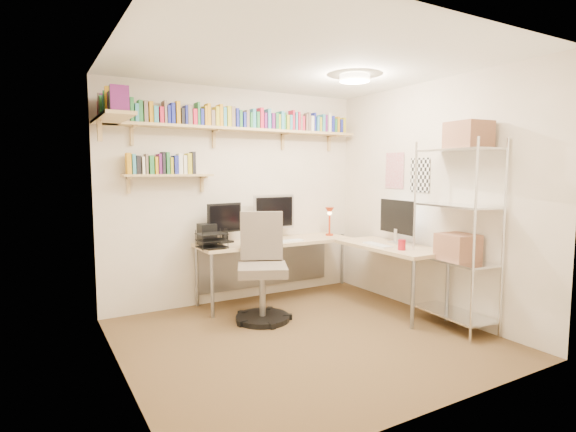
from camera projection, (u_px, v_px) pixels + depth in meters
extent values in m
plane|color=#4E3A21|center=(305.00, 338.00, 4.17)|extent=(3.20, 3.20, 0.00)
cube|color=beige|center=(238.00, 196.00, 5.34)|extent=(3.20, 0.04, 2.50)
cube|color=beige|center=(119.00, 212.00, 3.25)|extent=(0.04, 3.00, 2.50)
cube|color=beige|center=(430.00, 198.00, 4.85)|extent=(0.04, 3.00, 2.50)
cube|color=beige|center=(436.00, 219.00, 2.76)|extent=(3.20, 0.04, 2.50)
cube|color=white|center=(306.00, 61.00, 3.92)|extent=(3.20, 3.00, 0.04)
cube|color=silver|center=(394.00, 171.00, 5.29)|extent=(0.01, 0.30, 0.42)
cube|color=white|center=(420.00, 175.00, 4.95)|extent=(0.01, 0.28, 0.38)
cylinder|color=#FFEAC6|center=(355.00, 78.00, 4.45)|extent=(0.30, 0.30, 0.06)
cube|color=tan|center=(242.00, 130.00, 5.15)|extent=(3.05, 0.25, 0.03)
cube|color=tan|center=(112.00, 118.00, 4.05)|extent=(0.25, 1.00, 0.03)
cube|color=tan|center=(168.00, 175.00, 4.80)|extent=(0.95, 0.20, 0.02)
cube|color=tan|center=(132.00, 132.00, 4.62)|extent=(0.03, 0.20, 0.20)
cube|color=tan|center=(215.00, 135.00, 5.07)|extent=(0.03, 0.20, 0.20)
cube|color=tan|center=(284.00, 138.00, 5.52)|extent=(0.03, 0.20, 0.20)
cube|color=tan|center=(331.00, 140.00, 5.87)|extent=(0.03, 0.20, 0.20)
cube|color=#1D269A|center=(105.00, 112.00, 4.41)|extent=(0.04, 0.11, 0.17)
cube|color=black|center=(110.00, 109.00, 4.43)|extent=(0.04, 0.14, 0.24)
cube|color=red|center=(116.00, 112.00, 4.46)|extent=(0.04, 0.13, 0.19)
cube|color=#28783C|center=(122.00, 113.00, 4.49)|extent=(0.04, 0.13, 0.19)
cube|color=#796458|center=(126.00, 113.00, 4.51)|extent=(0.04, 0.15, 0.18)
cube|color=#28783C|center=(131.00, 110.00, 4.53)|extent=(0.04, 0.14, 0.24)
cube|color=teal|center=(136.00, 113.00, 4.56)|extent=(0.03, 0.14, 0.19)
cube|color=#28783C|center=(140.00, 112.00, 4.58)|extent=(0.04, 0.12, 0.22)
cube|color=#796458|center=(145.00, 112.00, 4.60)|extent=(0.04, 0.11, 0.22)
cube|color=orange|center=(150.00, 113.00, 4.63)|extent=(0.04, 0.11, 0.22)
cube|color=teal|center=(155.00, 115.00, 4.65)|extent=(0.04, 0.14, 0.18)
cube|color=red|center=(160.00, 116.00, 4.68)|extent=(0.04, 0.15, 0.17)
cube|color=#796458|center=(164.00, 113.00, 4.70)|extent=(0.03, 0.15, 0.24)
cube|color=#1D269A|center=(168.00, 115.00, 4.72)|extent=(0.03, 0.14, 0.19)
cube|color=#1D269A|center=(172.00, 114.00, 4.74)|extent=(0.04, 0.12, 0.22)
cube|color=orange|center=(177.00, 113.00, 4.77)|extent=(0.04, 0.13, 0.24)
cube|color=black|center=(182.00, 117.00, 4.80)|extent=(0.04, 0.12, 0.18)
cube|color=#1D269A|center=(185.00, 116.00, 4.81)|extent=(0.02, 0.13, 0.20)
cube|color=#796458|center=(189.00, 115.00, 4.83)|extent=(0.04, 0.12, 0.21)
cube|color=red|center=(194.00, 118.00, 4.86)|extent=(0.04, 0.14, 0.17)
cube|color=#28783C|center=(197.00, 114.00, 4.88)|extent=(0.02, 0.14, 0.25)
cube|color=#1D269A|center=(201.00, 118.00, 4.90)|extent=(0.04, 0.13, 0.18)
cube|color=orange|center=(204.00, 116.00, 4.92)|extent=(0.03, 0.14, 0.21)
cube|color=orange|center=(207.00, 115.00, 4.94)|extent=(0.03, 0.12, 0.24)
cube|color=#796458|center=(211.00, 119.00, 4.96)|extent=(0.04, 0.13, 0.18)
cube|color=gold|center=(216.00, 117.00, 4.99)|extent=(0.04, 0.14, 0.22)
cube|color=orange|center=(219.00, 116.00, 5.01)|extent=(0.04, 0.14, 0.24)
cube|color=teal|center=(223.00, 118.00, 5.03)|extent=(0.04, 0.14, 0.21)
cube|color=gold|center=(227.00, 117.00, 5.05)|extent=(0.04, 0.15, 0.23)
cube|color=#796458|center=(232.00, 117.00, 5.08)|extent=(0.04, 0.12, 0.23)
cube|color=#1D269A|center=(236.00, 118.00, 5.11)|extent=(0.03, 0.13, 0.22)
cube|color=#28783C|center=(239.00, 119.00, 5.13)|extent=(0.03, 0.14, 0.20)
cube|color=#1D269A|center=(242.00, 121.00, 5.15)|extent=(0.03, 0.15, 0.18)
cube|color=#796458|center=(246.00, 120.00, 5.17)|extent=(0.04, 0.14, 0.20)
cube|color=#28783C|center=(249.00, 121.00, 5.19)|extent=(0.03, 0.14, 0.18)
cube|color=teal|center=(253.00, 119.00, 5.21)|extent=(0.04, 0.11, 0.23)
cube|color=#28783C|center=(256.00, 121.00, 5.24)|extent=(0.03, 0.14, 0.19)
cube|color=red|center=(260.00, 119.00, 5.26)|extent=(0.04, 0.13, 0.24)
cube|color=#631A63|center=(264.00, 121.00, 5.29)|extent=(0.03, 0.13, 0.19)
cube|color=teal|center=(267.00, 119.00, 5.31)|extent=(0.04, 0.14, 0.24)
cube|color=#631A63|center=(271.00, 122.00, 5.34)|extent=(0.04, 0.14, 0.19)
cube|color=#28783C|center=(275.00, 122.00, 5.36)|extent=(0.04, 0.13, 0.20)
cube|color=gold|center=(278.00, 122.00, 5.38)|extent=(0.02, 0.12, 0.18)
cube|color=teal|center=(280.00, 121.00, 5.40)|extent=(0.04, 0.15, 0.22)
cube|color=#28783C|center=(283.00, 122.00, 5.41)|extent=(0.03, 0.12, 0.21)
cube|color=gold|center=(286.00, 123.00, 5.44)|extent=(0.04, 0.12, 0.18)
cube|color=teal|center=(289.00, 123.00, 5.46)|extent=(0.03, 0.11, 0.18)
cube|color=red|center=(292.00, 121.00, 5.47)|extent=(0.03, 0.12, 0.24)
cube|color=teal|center=(294.00, 122.00, 5.49)|extent=(0.03, 0.14, 0.22)
cube|color=red|center=(297.00, 122.00, 5.51)|extent=(0.03, 0.13, 0.23)
cube|color=#796458|center=(299.00, 123.00, 5.53)|extent=(0.03, 0.13, 0.20)
cube|color=red|center=(301.00, 124.00, 5.55)|extent=(0.03, 0.12, 0.18)
cube|color=#796458|center=(305.00, 123.00, 5.57)|extent=(0.03, 0.13, 0.21)
cube|color=#796458|center=(307.00, 122.00, 5.59)|extent=(0.03, 0.13, 0.23)
cube|color=white|center=(310.00, 124.00, 5.61)|extent=(0.04, 0.13, 0.19)
cube|color=#1D269A|center=(313.00, 123.00, 5.63)|extent=(0.03, 0.12, 0.23)
cube|color=teal|center=(315.00, 125.00, 5.65)|extent=(0.03, 0.15, 0.19)
cube|color=gold|center=(318.00, 125.00, 5.67)|extent=(0.03, 0.13, 0.18)
cube|color=teal|center=(321.00, 124.00, 5.69)|extent=(0.04, 0.15, 0.22)
cube|color=#631A63|center=(324.00, 124.00, 5.71)|extent=(0.04, 0.12, 0.21)
cube|color=white|center=(327.00, 123.00, 5.74)|extent=(0.04, 0.14, 0.24)
cube|color=#1D269A|center=(330.00, 125.00, 5.76)|extent=(0.04, 0.15, 0.21)
cube|color=#28783C|center=(333.00, 126.00, 5.79)|extent=(0.03, 0.14, 0.18)
cube|color=orange|center=(336.00, 125.00, 5.81)|extent=(0.04, 0.12, 0.21)
cube|color=#1D269A|center=(339.00, 127.00, 5.84)|extent=(0.04, 0.14, 0.17)
cube|color=gold|center=(342.00, 126.00, 5.86)|extent=(0.04, 0.11, 0.20)
cube|color=#631A63|center=(120.00, 98.00, 3.66)|extent=(0.15, 0.02, 0.21)
cube|color=gold|center=(119.00, 99.00, 3.70)|extent=(0.11, 0.03, 0.21)
cube|color=#631A63|center=(118.00, 98.00, 3.73)|extent=(0.11, 0.03, 0.22)
cube|color=#28783C|center=(117.00, 99.00, 3.76)|extent=(0.12, 0.03, 0.22)
cube|color=orange|center=(117.00, 101.00, 3.79)|extent=(0.11, 0.02, 0.20)
cube|color=black|center=(116.00, 103.00, 3.82)|extent=(0.12, 0.03, 0.18)
cube|color=#631A63|center=(115.00, 104.00, 3.86)|extent=(0.12, 0.03, 0.18)
cube|color=black|center=(114.00, 104.00, 3.89)|extent=(0.11, 0.03, 0.18)
cube|color=orange|center=(113.00, 101.00, 3.92)|extent=(0.14, 0.04, 0.24)
cube|color=black|center=(113.00, 104.00, 3.97)|extent=(0.12, 0.04, 0.20)
cube|color=#28783C|center=(112.00, 104.00, 4.01)|extent=(0.14, 0.03, 0.22)
cube|color=teal|center=(111.00, 106.00, 4.04)|extent=(0.14, 0.03, 0.19)
cube|color=#28783C|center=(110.00, 107.00, 4.07)|extent=(0.14, 0.03, 0.17)
cube|color=white|center=(110.00, 107.00, 4.11)|extent=(0.12, 0.04, 0.18)
cube|color=orange|center=(109.00, 108.00, 4.14)|extent=(0.11, 0.03, 0.19)
cube|color=#28783C|center=(108.00, 107.00, 4.18)|extent=(0.15, 0.04, 0.21)
cube|color=#631A63|center=(108.00, 106.00, 4.21)|extent=(0.13, 0.02, 0.23)
cube|color=gold|center=(107.00, 110.00, 4.25)|extent=(0.14, 0.03, 0.18)
cube|color=black|center=(106.00, 108.00, 4.28)|extent=(0.13, 0.03, 0.22)
cube|color=#796458|center=(106.00, 107.00, 4.31)|extent=(0.14, 0.03, 0.25)
cube|color=red|center=(105.00, 109.00, 4.34)|extent=(0.13, 0.04, 0.21)
cube|color=red|center=(104.00, 111.00, 4.39)|extent=(0.13, 0.04, 0.18)
cube|color=orange|center=(128.00, 164.00, 4.59)|extent=(0.04, 0.11, 0.22)
cube|color=teal|center=(133.00, 164.00, 4.61)|extent=(0.03, 0.12, 0.21)
cube|color=black|center=(138.00, 165.00, 4.63)|extent=(0.04, 0.12, 0.19)
cube|color=white|center=(142.00, 166.00, 4.66)|extent=(0.03, 0.14, 0.18)
cube|color=#796458|center=(146.00, 164.00, 4.68)|extent=(0.02, 0.12, 0.21)
cube|color=#28783C|center=(151.00, 165.00, 4.70)|extent=(0.04, 0.14, 0.19)
cube|color=orange|center=(156.00, 166.00, 4.73)|extent=(0.03, 0.13, 0.18)
cube|color=#631A63|center=(159.00, 164.00, 4.74)|extent=(0.03, 0.15, 0.21)
cube|color=black|center=(163.00, 163.00, 4.76)|extent=(0.03, 0.12, 0.23)
cube|color=#28783C|center=(167.00, 163.00, 4.78)|extent=(0.03, 0.12, 0.23)
cube|color=gold|center=(171.00, 166.00, 4.81)|extent=(0.03, 0.12, 0.18)
cube|color=#1D269A|center=(175.00, 165.00, 4.83)|extent=(0.04, 0.15, 0.20)
cube|color=white|center=(179.00, 164.00, 4.85)|extent=(0.04, 0.13, 0.22)
cube|color=white|center=(184.00, 165.00, 4.88)|extent=(0.04, 0.12, 0.20)
cube|color=gold|center=(188.00, 164.00, 4.90)|extent=(0.04, 0.14, 0.22)
cube|color=black|center=(192.00, 163.00, 4.92)|extent=(0.04, 0.13, 0.24)
cube|color=#D2AC88|center=(275.00, 242.00, 5.33)|extent=(1.87, 0.59, 0.04)
cube|color=#D2AC88|center=(390.00, 247.00, 4.97)|extent=(0.59, 1.28, 0.04)
cylinder|color=gray|center=(212.00, 286.00, 4.71)|extent=(0.04, 0.04, 0.69)
cylinder|color=gray|center=(197.00, 276.00, 5.13)|extent=(0.04, 0.04, 0.69)
cylinder|color=gray|center=(342.00, 259.00, 6.17)|extent=(0.04, 0.04, 0.69)
cylinder|color=gray|center=(413.00, 295.00, 4.38)|extent=(0.04, 0.04, 0.69)
cylinder|color=gray|center=(447.00, 288.00, 4.62)|extent=(0.04, 0.04, 0.69)
cube|color=gray|center=(265.00, 264.00, 5.58)|extent=(1.77, 0.02, 0.54)
cube|color=silver|center=(274.00, 212.00, 5.42)|extent=(0.54, 0.03, 0.41)
cube|color=black|center=(275.00, 212.00, 5.40)|extent=(0.49, 0.00, 0.36)
cube|color=black|center=(224.00, 218.00, 5.10)|extent=(0.43, 0.03, 0.33)
cube|color=black|center=(397.00, 217.00, 5.05)|extent=(0.03, 0.57, 0.37)
cube|color=white|center=(396.00, 217.00, 5.04)|extent=(0.00, 0.51, 0.32)
cube|color=white|center=(286.00, 241.00, 5.20)|extent=(0.41, 0.13, 0.01)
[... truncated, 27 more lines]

